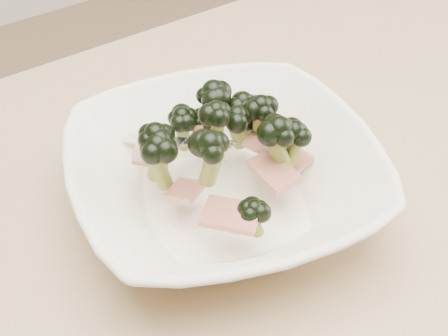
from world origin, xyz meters
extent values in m
cube|color=tan|center=(0.00, 0.00, 0.73)|extent=(1.20, 0.80, 0.04)
cylinder|color=tan|center=(0.55, 0.35, 0.35)|extent=(0.06, 0.06, 0.71)
imported|color=white|center=(0.00, 0.04, 0.79)|extent=(0.37, 0.37, 0.07)
cylinder|color=olive|center=(0.05, 0.08, 0.80)|extent=(0.02, 0.02, 0.04)
ellipsoid|color=black|center=(0.05, 0.08, 0.83)|extent=(0.04, 0.04, 0.03)
cylinder|color=olive|center=(0.03, 0.06, 0.81)|extent=(0.02, 0.02, 0.04)
ellipsoid|color=black|center=(0.03, 0.06, 0.84)|extent=(0.03, 0.03, 0.03)
cylinder|color=olive|center=(0.06, 0.08, 0.79)|extent=(0.02, 0.01, 0.04)
ellipsoid|color=black|center=(0.06, 0.08, 0.82)|extent=(0.03, 0.03, 0.03)
cylinder|color=olive|center=(0.05, 0.02, 0.81)|extent=(0.03, 0.02, 0.04)
ellipsoid|color=black|center=(0.05, 0.02, 0.84)|extent=(0.04, 0.04, 0.03)
cylinder|color=olive|center=(-0.05, 0.07, 0.81)|extent=(0.02, 0.03, 0.05)
ellipsoid|color=black|center=(-0.05, 0.07, 0.84)|extent=(0.04, 0.04, 0.03)
cylinder|color=olive|center=(0.03, 0.10, 0.81)|extent=(0.03, 0.03, 0.06)
ellipsoid|color=black|center=(0.03, 0.10, 0.84)|extent=(0.04, 0.04, 0.03)
cylinder|color=olive|center=(-0.03, 0.02, 0.83)|extent=(0.02, 0.03, 0.05)
ellipsoid|color=black|center=(-0.03, 0.02, 0.86)|extent=(0.04, 0.04, 0.03)
cylinder|color=olive|center=(0.00, 0.06, 0.83)|extent=(0.02, 0.02, 0.04)
ellipsoid|color=black|center=(0.00, 0.06, 0.86)|extent=(0.03, 0.03, 0.03)
cylinder|color=olive|center=(-0.02, -0.03, 0.79)|extent=(0.02, 0.02, 0.03)
ellipsoid|color=black|center=(-0.02, -0.03, 0.81)|extent=(0.03, 0.03, 0.02)
cylinder|color=olive|center=(0.00, 0.11, 0.80)|extent=(0.02, 0.02, 0.04)
ellipsoid|color=black|center=(0.00, 0.11, 0.82)|extent=(0.03, 0.03, 0.03)
cylinder|color=olive|center=(0.06, 0.08, 0.79)|extent=(0.02, 0.01, 0.03)
ellipsoid|color=black|center=(0.06, 0.08, 0.81)|extent=(0.03, 0.03, 0.02)
cylinder|color=olive|center=(0.07, 0.02, 0.80)|extent=(0.02, 0.02, 0.04)
ellipsoid|color=black|center=(0.07, 0.02, 0.83)|extent=(0.04, 0.04, 0.03)
cylinder|color=olive|center=(-0.06, 0.06, 0.81)|extent=(0.03, 0.02, 0.05)
ellipsoid|color=black|center=(-0.06, 0.06, 0.84)|extent=(0.04, 0.04, 0.03)
cylinder|color=olive|center=(0.02, 0.10, 0.79)|extent=(0.02, 0.02, 0.03)
ellipsoid|color=black|center=(0.02, 0.10, 0.81)|extent=(0.03, 0.03, 0.03)
cylinder|color=olive|center=(0.06, 0.06, 0.81)|extent=(0.02, 0.02, 0.05)
ellipsoid|color=black|center=(0.06, 0.06, 0.84)|extent=(0.04, 0.04, 0.03)
cube|color=#9C3522|center=(0.04, 0.01, 0.80)|extent=(0.04, 0.05, 0.01)
cube|color=#9C3522|center=(0.06, 0.05, 0.80)|extent=(0.05, 0.05, 0.02)
cube|color=#9C3522|center=(-0.05, 0.09, 0.81)|extent=(0.05, 0.05, 0.02)
cube|color=#9C3522|center=(-0.03, -0.02, 0.80)|extent=(0.06, 0.06, 0.02)
cube|color=#9C3522|center=(-0.04, 0.04, 0.79)|extent=(0.05, 0.05, 0.02)
cube|color=#9C3522|center=(0.03, 0.10, 0.80)|extent=(0.06, 0.03, 0.02)
cube|color=#9C3522|center=(0.08, 0.03, 0.78)|extent=(0.04, 0.05, 0.02)
camera|label=1|loc=(-0.27, -0.33, 1.20)|focal=50.00mm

